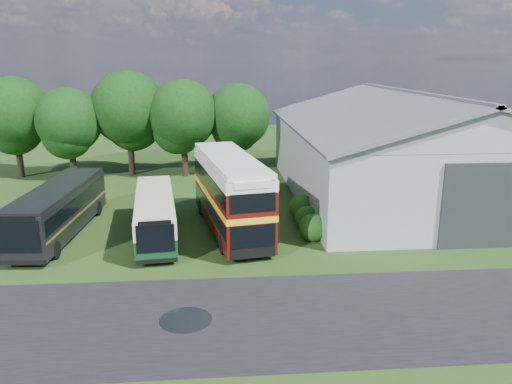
{
  "coord_description": "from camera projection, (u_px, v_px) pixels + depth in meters",
  "views": [
    {
      "loc": [
        -0.09,
        -21.85,
        10.52
      ],
      "look_at": [
        2.33,
        8.0,
        2.52
      ],
      "focal_mm": 35.0,
      "sensor_mm": 36.0,
      "label": 1
    }
  ],
  "objects": [
    {
      "name": "tree_left_a",
      "position": [
        14.0,
        113.0,
        44.43
      ],
      "size": [
        6.46,
        6.46,
        9.12
      ],
      "color": "black",
      "rests_on": "ground"
    },
    {
      "name": "shrub_back",
      "position": [
        302.0,
        219.0,
        33.82
      ],
      "size": [
        1.8,
        1.8,
        1.8
      ],
      "primitive_type": "sphere",
      "color": "#194714",
      "rests_on": "ground"
    },
    {
      "name": "puddle",
      "position": [
        186.0,
        320.0,
        20.75
      ],
      "size": [
        2.2,
        2.2,
        0.01
      ],
      "primitive_type": "cylinder",
      "color": "black",
      "rests_on": "ground"
    },
    {
      "name": "tree_right_a",
      "position": [
        183.0,
        114.0,
        44.98
      ],
      "size": [
        6.26,
        6.26,
        8.83
      ],
      "color": "black",
      "rests_on": "ground"
    },
    {
      "name": "tree_right_b",
      "position": [
        238.0,
        116.0,
        46.2
      ],
      "size": [
        5.98,
        5.98,
        8.45
      ],
      "color": "black",
      "rests_on": "ground"
    },
    {
      "name": "ground",
      "position": [
        221.0,
        287.0,
        23.76
      ],
      "size": [
        120.0,
        120.0,
        0.0
      ],
      "primitive_type": "plane",
      "color": "#1B3B12",
      "rests_on": "ground"
    },
    {
      "name": "bus_maroon_double",
      "position": [
        230.0,
        194.0,
        31.02
      ],
      "size": [
        4.8,
        11.45,
        4.78
      ],
      "rotation": [
        0.0,
        0.0,
        0.18
      ],
      "color": "black",
      "rests_on": "ground"
    },
    {
      "name": "asphalt_road",
      "position": [
        293.0,
        316.0,
        21.1
      ],
      "size": [
        60.0,
        8.0,
        0.02
      ],
      "primitive_type": "cube",
      "color": "black",
      "rests_on": "ground"
    },
    {
      "name": "tree_left_b",
      "position": [
        69.0,
        121.0,
        44.02
      ],
      "size": [
        5.78,
        5.78,
        8.16
      ],
      "color": "black",
      "rests_on": "ground"
    },
    {
      "name": "bus_dark_single",
      "position": [
        59.0,
        209.0,
        30.5
      ],
      "size": [
        3.32,
        11.22,
        3.05
      ],
      "rotation": [
        0.0,
        0.0,
        -0.07
      ],
      "color": "black",
      "rests_on": "ground"
    },
    {
      "name": "storage_shed",
      "position": [
        408.0,
        142.0,
        39.25
      ],
      "size": [
        18.8,
        24.8,
        8.15
      ],
      "color": "gray",
      "rests_on": "ground"
    },
    {
      "name": "shrub_mid",
      "position": [
        307.0,
        229.0,
        31.9
      ],
      "size": [
        1.6,
        1.6,
        1.6
      ],
      "primitive_type": "sphere",
      "color": "#194714",
      "rests_on": "ground"
    },
    {
      "name": "bus_green_single",
      "position": [
        155.0,
        214.0,
        30.16
      ],
      "size": [
        3.42,
        9.99,
        2.7
      ],
      "rotation": [
        0.0,
        0.0,
        0.12
      ],
      "color": "black",
      "rests_on": "ground"
    },
    {
      "name": "shrub_front",
      "position": [
        313.0,
        240.0,
        29.97
      ],
      "size": [
        1.7,
        1.7,
        1.7
      ],
      "primitive_type": "sphere",
      "color": "#194714",
      "rests_on": "ground"
    },
    {
      "name": "tree_mid",
      "position": [
        128.0,
        108.0,
        45.42
      ],
      "size": [
        6.8,
        6.8,
        9.6
      ],
      "color": "black",
      "rests_on": "ground"
    }
  ]
}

